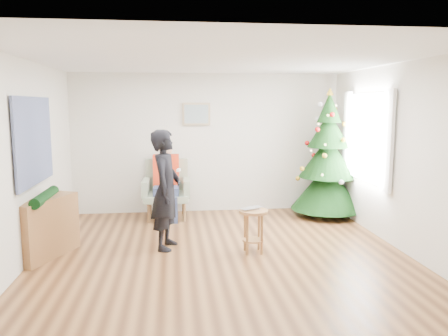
{
  "coord_description": "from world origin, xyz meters",
  "views": [
    {
      "loc": [
        -0.64,
        -5.7,
        2.02
      ],
      "look_at": [
        0.1,
        0.6,
        1.1
      ],
      "focal_mm": 35.0,
      "sensor_mm": 36.0,
      "label": 1
    }
  ],
  "objects": [
    {
      "name": "floor",
      "position": [
        0.0,
        0.0,
        0.0
      ],
      "size": [
        5.0,
        5.0,
        0.0
      ],
      "primitive_type": "plane",
      "color": "brown",
      "rests_on": "ground"
    },
    {
      "name": "ceiling",
      "position": [
        0.0,
        0.0,
        2.6
      ],
      "size": [
        5.0,
        5.0,
        0.0
      ],
      "primitive_type": "plane",
      "rotation": [
        3.14,
        0.0,
        0.0
      ],
      "color": "white",
      "rests_on": "wall_back"
    },
    {
      "name": "wall_back",
      "position": [
        0.0,
        2.5,
        1.3
      ],
      "size": [
        5.0,
        0.0,
        5.0
      ],
      "primitive_type": "plane",
      "rotation": [
        1.57,
        0.0,
        0.0
      ],
      "color": "silver",
      "rests_on": "floor"
    },
    {
      "name": "wall_front",
      "position": [
        0.0,
        -2.5,
        1.3
      ],
      "size": [
        5.0,
        0.0,
        5.0
      ],
      "primitive_type": "plane",
      "rotation": [
        -1.57,
        0.0,
        0.0
      ],
      "color": "silver",
      "rests_on": "floor"
    },
    {
      "name": "wall_left",
      "position": [
        -2.5,
        0.0,
        1.3
      ],
      "size": [
        0.0,
        5.0,
        5.0
      ],
      "primitive_type": "plane",
      "rotation": [
        1.57,
        0.0,
        1.57
      ],
      "color": "silver",
      "rests_on": "floor"
    },
    {
      "name": "wall_right",
      "position": [
        2.5,
        0.0,
        1.3
      ],
      "size": [
        0.0,
        5.0,
        5.0
      ],
      "primitive_type": "plane",
      "rotation": [
        1.57,
        0.0,
        -1.57
      ],
      "color": "silver",
      "rests_on": "floor"
    },
    {
      "name": "window_panel",
      "position": [
        2.47,
        1.0,
        1.5
      ],
      "size": [
        0.04,
        1.3,
        1.4
      ],
      "primitive_type": "cube",
      "color": "white",
      "rests_on": "wall_right"
    },
    {
      "name": "curtains",
      "position": [
        2.44,
        1.0,
        1.5
      ],
      "size": [
        0.05,
        1.75,
        1.5
      ],
      "color": "white",
      "rests_on": "wall_right"
    },
    {
      "name": "christmas_tree",
      "position": [
        2.14,
        1.87,
        1.05
      ],
      "size": [
        1.29,
        1.29,
        2.32
      ],
      "rotation": [
        0.0,
        0.0,
        0.41
      ],
      "color": "#3F2816",
      "rests_on": "floor"
    },
    {
      "name": "stool",
      "position": [
        0.44,
        0.01,
        0.31
      ],
      "size": [
        0.4,
        0.4,
        0.6
      ],
      "rotation": [
        0.0,
        0.0,
        0.19
      ],
      "color": "brown",
      "rests_on": "floor"
    },
    {
      "name": "laptop",
      "position": [
        0.44,
        0.01,
        0.61
      ],
      "size": [
        0.39,
        0.35,
        0.03
      ],
      "primitive_type": "imported",
      "rotation": [
        0.0,
        0.0,
        0.53
      ],
      "color": "silver",
      "rests_on": "stool"
    },
    {
      "name": "armchair",
      "position": [
        -0.77,
        2.07,
        0.39
      ],
      "size": [
        0.85,
        0.77,
        1.04
      ],
      "rotation": [
        0.0,
        0.0,
        -0.03
      ],
      "color": "gray",
      "rests_on": "floor"
    },
    {
      "name": "seated_person",
      "position": [
        -0.77,
        2.01,
        0.7
      ],
      "size": [
        0.47,
        0.67,
        1.36
      ],
      "rotation": [
        0.0,
        0.0,
        -0.03
      ],
      "color": "navy",
      "rests_on": "armchair"
    },
    {
      "name": "standing_man",
      "position": [
        -0.75,
        0.36,
        0.84
      ],
      "size": [
        0.53,
        0.69,
        1.68
      ],
      "primitive_type": "imported",
      "rotation": [
        0.0,
        0.0,
        1.35
      ],
      "color": "black",
      "rests_on": "floor"
    },
    {
      "name": "game_controller",
      "position": [
        -0.57,
        0.33,
        1.12
      ],
      "size": [
        0.06,
        0.13,
        0.04
      ],
      "primitive_type": "cube",
      "rotation": [
        0.0,
        0.0,
        -0.22
      ],
      "color": "white",
      "rests_on": "standing_man"
    },
    {
      "name": "console",
      "position": [
        -2.33,
        0.17,
        0.4
      ],
      "size": [
        0.68,
        1.04,
        0.8
      ],
      "primitive_type": "cube",
      "rotation": [
        0.0,
        0.0,
        -0.42
      ],
      "color": "brown",
      "rests_on": "floor"
    },
    {
      "name": "garland",
      "position": [
        -2.33,
        0.17,
        0.82
      ],
      "size": [
        0.14,
        0.9,
        0.14
      ],
      "primitive_type": "cylinder",
      "rotation": [
        1.57,
        0.0,
        0.0
      ],
      "color": "black",
      "rests_on": "console"
    },
    {
      "name": "tapestry",
      "position": [
        -2.46,
        0.3,
        1.55
      ],
      "size": [
        0.03,
        1.5,
        1.15
      ],
      "primitive_type": "cube",
      "color": "black",
      "rests_on": "wall_left"
    },
    {
      "name": "framed_picture",
      "position": [
        -0.2,
        2.46,
        1.85
      ],
      "size": [
        0.52,
        0.05,
        0.42
      ],
      "color": "tan",
      "rests_on": "wall_back"
    }
  ]
}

